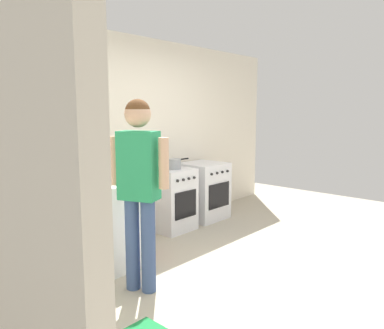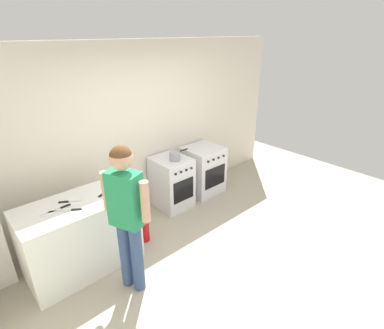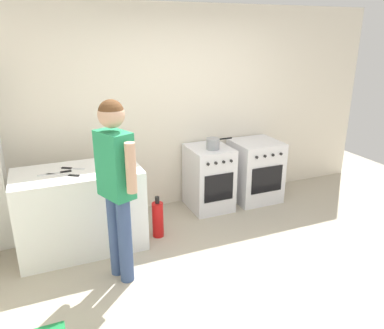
% 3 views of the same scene
% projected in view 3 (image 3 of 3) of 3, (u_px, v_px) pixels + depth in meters
% --- Properties ---
extents(ground_plane, '(8.00, 8.00, 0.00)m').
position_uv_depth(ground_plane, '(245.00, 279.00, 3.62)').
color(ground_plane, '#ADA38E').
extents(back_wall, '(6.00, 0.10, 2.60)m').
position_uv_depth(back_wall, '(173.00, 110.00, 4.88)').
color(back_wall, silver).
rests_on(back_wall, ground).
extents(counter_unit, '(1.30, 0.70, 0.90)m').
position_uv_depth(counter_unit, '(81.00, 210.00, 4.02)').
color(counter_unit, white).
rests_on(counter_unit, ground).
extents(oven_left, '(0.53, 0.62, 0.85)m').
position_uv_depth(oven_left, '(209.00, 178.00, 4.98)').
color(oven_left, silver).
rests_on(oven_left, ground).
extents(oven_right, '(0.62, 0.62, 0.85)m').
position_uv_depth(oven_right, '(255.00, 170.00, 5.24)').
color(oven_right, silver).
rests_on(oven_right, ground).
extents(pot, '(0.35, 0.17, 0.14)m').
position_uv_depth(pot, '(213.00, 144.00, 4.74)').
color(pot, gray).
rests_on(pot, oven_left).
extents(knife_bread, '(0.31, 0.22, 0.01)m').
position_uv_depth(knife_bread, '(64.00, 175.00, 3.74)').
color(knife_bread, silver).
rests_on(knife_bread, counter_unit).
extents(knife_utility, '(0.23, 0.16, 0.01)m').
position_uv_depth(knife_utility, '(72.00, 168.00, 3.92)').
color(knife_utility, silver).
rests_on(knife_utility, counter_unit).
extents(knife_chef, '(0.29, 0.16, 0.01)m').
position_uv_depth(knife_chef, '(115.00, 165.00, 4.01)').
color(knife_chef, silver).
rests_on(knife_chef, counter_unit).
extents(knife_carving, '(0.33, 0.05, 0.01)m').
position_uv_depth(knife_carving, '(56.00, 173.00, 3.79)').
color(knife_carving, silver).
rests_on(knife_carving, counter_unit).
extents(person, '(0.31, 0.54, 1.73)m').
position_uv_depth(person, '(116.00, 176.00, 3.32)').
color(person, '#384C7A').
rests_on(person, ground).
extents(fire_extinguisher, '(0.13, 0.13, 0.50)m').
position_uv_depth(fire_extinguisher, '(158.00, 219.00, 4.32)').
color(fire_extinguisher, red).
rests_on(fire_extinguisher, ground).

